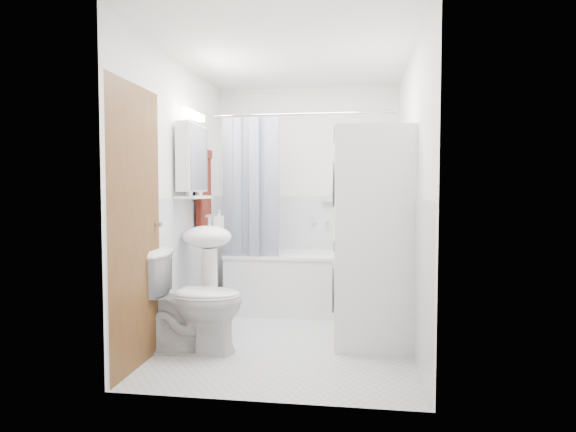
# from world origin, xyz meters

# --- Properties ---
(floor) EXTENTS (2.60, 2.60, 0.00)m
(floor) POSITION_xyz_m (0.00, 0.00, 0.00)
(floor) COLOR #B4B5B9
(floor) RESTS_ON ground
(room_walls) EXTENTS (2.60, 2.60, 2.60)m
(room_walls) POSITION_xyz_m (0.00, 0.00, 1.49)
(room_walls) COLOR white
(room_walls) RESTS_ON ground
(wainscot) EXTENTS (1.98, 2.58, 2.58)m
(wainscot) POSITION_xyz_m (0.00, 0.29, 0.60)
(wainscot) COLOR white
(wainscot) RESTS_ON ground
(door) EXTENTS (0.05, 2.00, 2.00)m
(door) POSITION_xyz_m (-0.95, -0.55, 1.00)
(door) COLOR brown
(door) RESTS_ON ground
(bathtub) EXTENTS (1.60, 0.76, 0.61)m
(bathtub) POSITION_xyz_m (0.03, 0.92, 0.34)
(bathtub) COLOR white
(bathtub) RESTS_ON ground
(tub_spout) EXTENTS (0.04, 0.12, 0.04)m
(tub_spout) POSITION_xyz_m (0.23, 1.25, 0.93)
(tub_spout) COLOR silver
(tub_spout) RESTS_ON room_walls
(curtain_rod) EXTENTS (1.78, 0.02, 0.02)m
(curtain_rod) POSITION_xyz_m (0.03, 0.60, 2.00)
(curtain_rod) COLOR silver
(curtain_rod) RESTS_ON room_walls
(shower_curtain) EXTENTS (0.55, 0.02, 1.45)m
(shower_curtain) POSITION_xyz_m (-0.48, 0.60, 1.25)
(shower_curtain) COLOR #141F48
(shower_curtain) RESTS_ON curtain_rod
(sink) EXTENTS (0.44, 0.37, 1.04)m
(sink) POSITION_xyz_m (-0.75, 0.05, 0.70)
(sink) COLOR white
(sink) RESTS_ON ground
(medicine_cabinet) EXTENTS (0.13, 0.50, 0.71)m
(medicine_cabinet) POSITION_xyz_m (-0.90, 0.10, 1.57)
(medicine_cabinet) COLOR white
(medicine_cabinet) RESTS_ON room_walls
(shelf) EXTENTS (0.18, 0.54, 0.02)m
(shelf) POSITION_xyz_m (-0.89, 0.10, 1.20)
(shelf) COLOR silver
(shelf) RESTS_ON room_walls
(shower_caddy) EXTENTS (0.22, 0.06, 0.02)m
(shower_caddy) POSITION_xyz_m (0.28, 1.24, 1.15)
(shower_caddy) COLOR silver
(shower_caddy) RESTS_ON room_walls
(towel) EXTENTS (0.07, 0.34, 0.82)m
(towel) POSITION_xyz_m (-0.94, 0.52, 1.27)
(towel) COLOR maroon
(towel) RESTS_ON room_walls
(washer_dryer) EXTENTS (0.66, 0.65, 1.76)m
(washer_dryer) POSITION_xyz_m (0.68, -0.08, 0.88)
(washer_dryer) COLOR white
(washer_dryer) RESTS_ON ground
(toilet) EXTENTS (0.82, 0.49, 0.79)m
(toilet) POSITION_xyz_m (-0.72, -0.47, 0.39)
(toilet) COLOR white
(toilet) RESTS_ON ground
(soap_pump) EXTENTS (0.08, 0.17, 0.08)m
(soap_pump) POSITION_xyz_m (-0.71, 0.25, 0.95)
(soap_pump) COLOR gray
(soap_pump) RESTS_ON sink
(shelf_bottle) EXTENTS (0.07, 0.18, 0.07)m
(shelf_bottle) POSITION_xyz_m (-0.89, -0.05, 1.25)
(shelf_bottle) COLOR gray
(shelf_bottle) RESTS_ON shelf
(shelf_cup) EXTENTS (0.10, 0.09, 0.10)m
(shelf_cup) POSITION_xyz_m (-0.89, 0.22, 1.26)
(shelf_cup) COLOR gray
(shelf_cup) RESTS_ON shelf
(shampoo_a) EXTENTS (0.13, 0.17, 0.13)m
(shampoo_a) POSITION_xyz_m (0.35, 1.24, 1.23)
(shampoo_a) COLOR gray
(shampoo_a) RESTS_ON shower_caddy
(shampoo_b) EXTENTS (0.08, 0.21, 0.08)m
(shampoo_b) POSITION_xyz_m (0.47, 1.24, 1.20)
(shampoo_b) COLOR #2A4CA8
(shampoo_b) RESTS_ON shower_caddy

